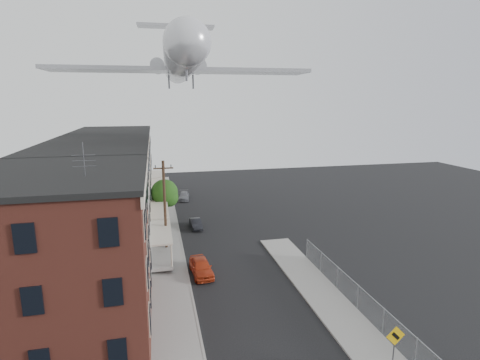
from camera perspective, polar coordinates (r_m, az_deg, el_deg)
The scene contains 18 objects.
sidewalk_left at distance 42.70m, azimuth -11.23°, elevation -7.78°, with size 3.00×62.00×0.12m, color gray.
sidewalk_right at distance 28.90m, azimuth 13.65°, elevation -17.94°, with size 3.00×26.00×0.12m, color gray.
curb_left at distance 42.74m, azimuth -9.27°, elevation -7.67°, with size 0.15×62.00×0.14m, color gray.
curb_right at distance 28.34m, azimuth 10.89°, elevation -18.43°, with size 0.15×26.00×0.14m, color gray.
corner_building at distance 25.63m, azimuth -25.31°, elevation -10.13°, with size 10.31×12.30×12.15m.
row_house_a at distance 34.49m, azimuth -21.98°, elevation -4.37°, with size 11.98×7.00×10.30m.
row_house_b at distance 41.19m, azimuth -20.51°, elevation -1.69°, with size 11.98×7.00×10.30m.
row_house_c at distance 47.98m, azimuth -19.46°, elevation 0.23°, with size 11.98×7.00×10.30m.
row_house_d at distance 54.82m, azimuth -18.67°, elevation 1.67°, with size 11.98×7.00×10.30m.
row_house_e at distance 61.70m, azimuth -18.05°, elevation 2.80°, with size 11.98×7.00×10.30m.
chainlink_fence at distance 28.34m, azimuth 17.52°, elevation -16.64°, with size 0.06×18.06×1.90m.
warning_sign at distance 22.93m, azimuth 22.52°, elevation -21.83°, with size 1.10×0.11×2.80m.
utility_pole at distance 35.58m, azimuth -11.38°, elevation -3.99°, with size 1.80×0.26×9.00m.
street_tree at distance 45.49m, azimuth -11.27°, elevation -2.09°, with size 3.22×3.20×5.20m.
car_near at distance 32.33m, azimuth -5.94°, elevation -13.02°, with size 1.63×4.04×1.38m, color #B53517.
car_mid at distance 43.41m, azimuth -6.76°, elevation -6.62°, with size 1.15×3.29×1.09m, color black.
car_far at distance 56.01m, azimuth -8.56°, elevation -2.41°, with size 1.55×3.82×1.11m, color slate.
airplane at distance 43.23m, azimuth -9.05°, elevation 17.47°, with size 26.71×30.50×8.85m.
Camera 1 is at (-6.23, -16.25, 14.29)m, focal length 28.00 mm.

